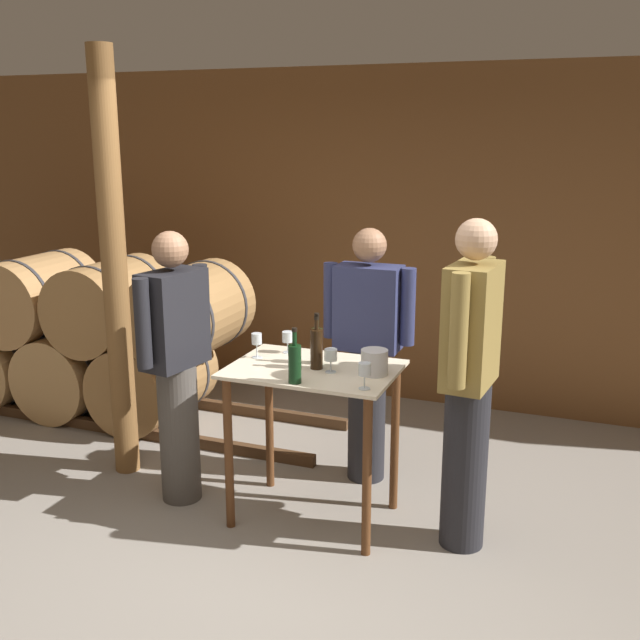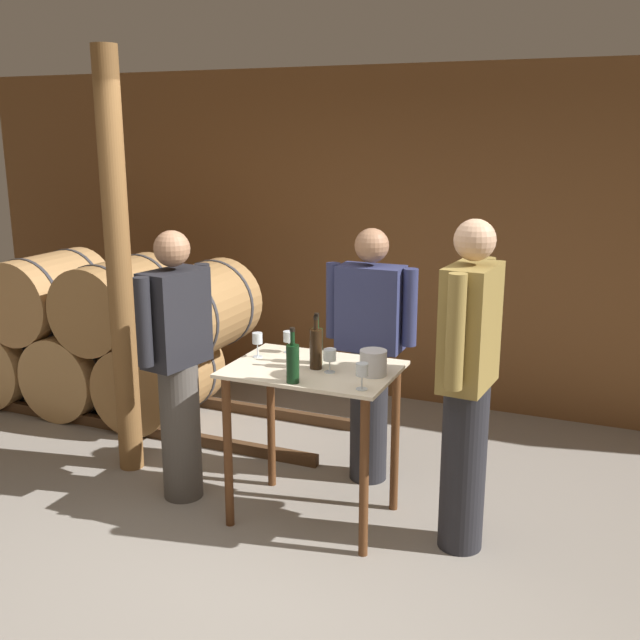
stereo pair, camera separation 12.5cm
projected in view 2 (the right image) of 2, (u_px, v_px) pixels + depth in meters
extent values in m
plane|color=gray|center=(254.00, 571.00, 3.86)|extent=(14.00, 14.00, 0.00)
cube|color=brown|center=(412.00, 239.00, 6.02)|extent=(8.40, 0.05, 2.70)
cube|color=#4C331E|center=(62.00, 415.00, 5.85)|extent=(4.34, 0.06, 0.08)
cube|color=#4C331E|center=(117.00, 388.00, 6.46)|extent=(4.34, 0.06, 0.08)
cylinder|color=tan|center=(22.00, 357.00, 6.35)|extent=(0.67, 0.86, 0.67)
cylinder|color=#38383D|center=(44.00, 349.00, 6.58)|extent=(0.68, 0.03, 0.68)
cylinder|color=tan|center=(88.00, 367.00, 6.08)|extent=(0.67, 0.86, 0.67)
cylinder|color=#38383D|center=(67.00, 376.00, 5.86)|extent=(0.68, 0.03, 0.68)
cylinder|color=#38383D|center=(109.00, 358.00, 6.31)|extent=(0.68, 0.03, 0.68)
cylinder|color=#9E7242|center=(161.00, 378.00, 5.82)|extent=(0.67, 0.86, 0.67)
cylinder|color=#38383D|center=(141.00, 388.00, 5.59)|extent=(0.68, 0.03, 0.68)
cylinder|color=#38383D|center=(179.00, 368.00, 6.05)|extent=(0.68, 0.03, 0.68)
cylinder|color=#AD7F4C|center=(49.00, 295.00, 6.07)|extent=(0.67, 0.86, 0.67)
cylinder|color=#38383D|center=(25.00, 302.00, 5.85)|extent=(0.68, 0.03, 0.68)
cylinder|color=#38383D|center=(70.00, 289.00, 6.30)|extent=(0.68, 0.03, 0.68)
cylinder|color=#9E7242|center=(119.00, 303.00, 5.81)|extent=(0.67, 0.86, 0.67)
cylinder|color=#38383D|center=(97.00, 310.00, 5.58)|extent=(0.68, 0.03, 0.68)
cylinder|color=#38383D|center=(139.00, 296.00, 6.04)|extent=(0.68, 0.03, 0.68)
cylinder|color=#9E7242|center=(196.00, 311.00, 5.55)|extent=(0.67, 0.86, 0.67)
cylinder|color=#38383D|center=(177.00, 319.00, 5.32)|extent=(0.68, 0.03, 0.68)
cylinder|color=#38383D|center=(214.00, 304.00, 5.78)|extent=(0.68, 0.03, 0.68)
cube|color=beige|center=(313.00, 369.00, 4.18)|extent=(0.93, 0.66, 0.02)
cylinder|color=#593319|center=(228.00, 452.00, 4.20)|extent=(0.05, 0.05, 0.90)
cylinder|color=#593319|center=(364.00, 478.00, 3.90)|extent=(0.05, 0.05, 0.90)
cylinder|color=#593319|center=(271.00, 419.00, 4.69)|extent=(0.05, 0.05, 0.90)
cylinder|color=#593319|center=(395.00, 439.00, 4.38)|extent=(0.05, 0.05, 0.90)
cylinder|color=brown|center=(119.00, 270.00, 4.72)|extent=(0.16, 0.16, 2.70)
cylinder|color=#193819|center=(317.00, 346.00, 4.23)|extent=(0.07, 0.07, 0.20)
cylinder|color=#193819|center=(317.00, 321.00, 4.19)|extent=(0.02, 0.02, 0.09)
cylinder|color=black|center=(317.00, 315.00, 4.18)|extent=(0.03, 0.03, 0.02)
cylinder|color=black|center=(293.00, 364.00, 3.90)|extent=(0.07, 0.07, 0.20)
cylinder|color=black|center=(292.00, 336.00, 3.86)|extent=(0.02, 0.02, 0.09)
cylinder|color=black|center=(292.00, 329.00, 3.85)|extent=(0.03, 0.03, 0.02)
cylinder|color=black|center=(316.00, 349.00, 4.13)|extent=(0.07, 0.07, 0.22)
cylinder|color=black|center=(316.00, 323.00, 4.09)|extent=(0.02, 0.02, 0.08)
cylinder|color=black|center=(316.00, 318.00, 4.08)|extent=(0.03, 0.03, 0.02)
cylinder|color=silver|center=(258.00, 357.00, 4.36)|extent=(0.06, 0.06, 0.00)
cylinder|color=silver|center=(258.00, 350.00, 4.35)|extent=(0.01, 0.01, 0.08)
cylinder|color=silver|center=(257.00, 338.00, 4.34)|extent=(0.06, 0.06, 0.06)
cylinder|color=silver|center=(289.00, 352.00, 4.46)|extent=(0.06, 0.06, 0.00)
cylinder|color=silver|center=(289.00, 347.00, 4.45)|extent=(0.01, 0.01, 0.06)
cylinder|color=silver|center=(289.00, 336.00, 4.43)|extent=(0.07, 0.07, 0.06)
cylinder|color=silver|center=(330.00, 372.00, 4.09)|extent=(0.06, 0.06, 0.00)
cylinder|color=silver|center=(330.00, 366.00, 4.08)|extent=(0.01, 0.01, 0.07)
cylinder|color=silver|center=(330.00, 355.00, 4.06)|extent=(0.07, 0.07, 0.06)
cylinder|color=silver|center=(362.00, 389.00, 3.82)|extent=(0.06, 0.06, 0.00)
cylinder|color=silver|center=(362.00, 382.00, 3.81)|extent=(0.01, 0.01, 0.07)
cylinder|color=silver|center=(362.00, 369.00, 3.80)|extent=(0.06, 0.06, 0.07)
cylinder|color=silver|center=(373.00, 363.00, 4.03)|extent=(0.15, 0.15, 0.14)
cylinder|color=#232328|center=(463.00, 468.00, 3.98)|extent=(0.24, 0.24, 0.92)
cube|color=olive|center=(470.00, 327.00, 3.79)|extent=(0.25, 0.42, 0.63)
sphere|color=tan|center=(475.00, 240.00, 3.68)|extent=(0.21, 0.21, 0.21)
cylinder|color=olive|center=(484.00, 310.00, 4.00)|extent=(0.09, 0.09, 0.57)
cylinder|color=olive|center=(455.00, 332.00, 3.57)|extent=(0.09, 0.09, 0.57)
cylinder|color=#4C4742|center=(181.00, 431.00, 4.55)|extent=(0.24, 0.24, 0.86)
cube|color=black|center=(175.00, 318.00, 4.37)|extent=(0.29, 0.43, 0.57)
sphere|color=#9E7051|center=(172.00, 249.00, 4.27)|extent=(0.21, 0.21, 0.21)
cylinder|color=black|center=(144.00, 322.00, 4.16)|extent=(0.09, 0.09, 0.51)
cylinder|color=black|center=(204.00, 305.00, 4.57)|extent=(0.09, 0.09, 0.51)
cylinder|color=#232328|center=(369.00, 415.00, 4.79)|extent=(0.24, 0.24, 0.87)
cube|color=navy|center=(371.00, 308.00, 4.62)|extent=(0.40, 0.22, 0.53)
sphere|color=#9E7051|center=(372.00, 245.00, 4.52)|extent=(0.21, 0.21, 0.21)
cylinder|color=navy|center=(410.00, 308.00, 4.52)|extent=(0.09, 0.09, 0.48)
cylinder|color=navy|center=(333.00, 300.00, 4.70)|extent=(0.09, 0.09, 0.48)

